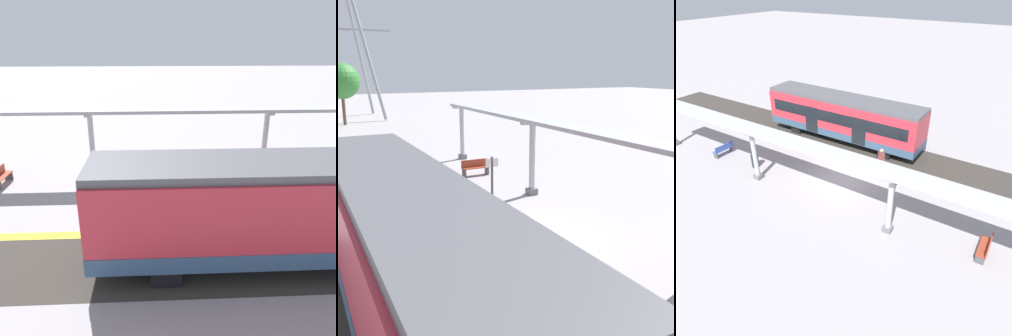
# 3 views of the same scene
# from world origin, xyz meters

# --- Properties ---
(ground_plane) EXTENTS (176.00, 176.00, 0.00)m
(ground_plane) POSITION_xyz_m (0.00, 0.00, 0.00)
(ground_plane) COLOR #9A9497
(tactile_edge_strip) EXTENTS (0.48, 34.43, 0.01)m
(tactile_edge_strip) POSITION_xyz_m (-2.99, 0.00, 0.00)
(tactile_edge_strip) COLOR gold
(tactile_edge_strip) RESTS_ON ground
(trackbed) EXTENTS (3.20, 46.43, 0.01)m
(trackbed) POSITION_xyz_m (-4.83, 0.00, 0.00)
(trackbed) COLOR #38332D
(trackbed) RESTS_ON ground
(train_near_carriage) EXTENTS (2.65, 12.48, 3.48)m
(train_near_carriage) POSITION_xyz_m (-4.83, -2.97, 1.83)
(train_near_carriage) COLOR #BE2B38
(train_near_carriage) RESTS_ON ground
(canopy_pillar_third) EXTENTS (1.10, 0.44, 3.39)m
(canopy_pillar_third) POSITION_xyz_m (2.78, 4.46, 1.72)
(canopy_pillar_third) COLOR slate
(canopy_pillar_third) RESTS_ON ground
(canopy_pillar_fourth) EXTENTS (1.10, 0.44, 3.39)m
(canopy_pillar_fourth) POSITION_xyz_m (2.78, 13.20, 1.72)
(canopy_pillar_fourth) COLOR slate
(canopy_pillar_fourth) RESTS_ON ground
(canopy_beam) EXTENTS (1.20, 27.38, 0.16)m
(canopy_beam) POSITION_xyz_m (2.78, -0.09, 3.47)
(canopy_beam) COLOR #A8AAB2
(canopy_beam) RESTS_ON canopy_pillar_nearest
(bench_near_end) EXTENTS (1.50, 0.45, 0.86)m
(bench_near_end) POSITION_xyz_m (1.83, 8.90, 0.44)
(bench_near_end) COLOR #963824
(bench_near_end) RESTS_ON ground
(platform_info_sign) EXTENTS (0.56, 0.10, 2.20)m
(platform_info_sign) POSITION_xyz_m (0.32, 3.55, 1.33)
(platform_info_sign) COLOR #4C4C51
(platform_info_sign) RESTS_ON ground
(passenger_waiting_near_edge) EXTENTS (0.51, 0.54, 1.77)m
(passenger_waiting_near_edge) POSITION_xyz_m (-1.96, 1.70, 1.10)
(passenger_waiting_near_edge) COLOR #385A86
(passenger_waiting_near_edge) RESTS_ON ground
(tree_left_background) EXTENTS (3.65, 3.65, 6.28)m
(tree_left_background) POSITION_xyz_m (-1.98, 34.25, 4.44)
(tree_left_background) COLOR brown
(tree_left_background) RESTS_ON ground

